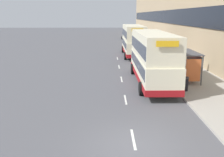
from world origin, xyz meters
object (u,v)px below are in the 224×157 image
double_decker_bus_ahead (133,40)px  pedestrian_1 (201,64)px  car_0 (126,36)px  bus_shelter (189,61)px  pedestrian_3 (179,65)px  litter_bin (185,84)px  pedestrian_2 (170,68)px  double_decker_bus_near (152,57)px  pedestrian_at_shelter (175,71)px

double_decker_bus_ahead → pedestrian_1: (5.79, -11.02, -1.32)m
car_0 → bus_shelter: bearing=-86.0°
bus_shelter → pedestrian_3: (-0.02, 2.91, -0.91)m
double_decker_bus_ahead → litter_bin: (2.25, -17.49, -1.61)m
car_0 → litter_bin: 43.59m
pedestrian_1 → pedestrian_2: bearing=-151.7°
pedestrian_1 → pedestrian_2: size_ratio=1.01×
double_decker_bus_near → car_0: bearing=89.4°
double_decker_bus_near → pedestrian_2: (2.01, 1.94, -1.33)m
double_decker_bus_ahead → pedestrian_2: 13.21m
litter_bin → pedestrian_1: bearing=61.3°
pedestrian_1 → pedestrian_3: size_ratio=1.00×
double_decker_bus_ahead → double_decker_bus_near: bearing=-89.3°
pedestrian_1 → pedestrian_2: 4.09m
litter_bin → pedestrian_at_shelter: bearing=93.1°
car_0 → pedestrian_2: pedestrian_2 is taller
double_decker_bus_ahead → bus_shelter: bearing=-76.5°
pedestrian_at_shelter → double_decker_bus_near: bearing=178.8°
bus_shelter → car_0: 40.65m
double_decker_bus_near → litter_bin: (2.08, -2.59, -1.61)m
pedestrian_2 → pedestrian_3: 1.90m
double_decker_bus_ahead → pedestrian_3: double_decker_bus_ahead is taller
pedestrian_at_shelter → pedestrian_2: pedestrian_at_shelter is taller
double_decker_bus_ahead → pedestrian_3: 12.12m
pedestrian_1 → litter_bin: 7.37m
double_decker_bus_near → car_0: double_decker_bus_near is taller
pedestrian_1 → double_decker_bus_ahead: bearing=117.7°
pedestrian_at_shelter → pedestrian_3: bearing=68.4°
bus_shelter → pedestrian_at_shelter: bearing=-160.6°
double_decker_bus_near → litter_bin: 3.69m
double_decker_bus_near → double_decker_bus_ahead: 14.90m
pedestrian_3 → litter_bin: size_ratio=1.54×
pedestrian_at_shelter → pedestrian_2: (0.08, 1.98, -0.13)m
pedestrian_2 → pedestrian_3: (1.26, 1.41, 0.01)m
pedestrian_3 → litter_bin: 6.07m
double_decker_bus_near → pedestrian_at_shelter: 2.28m
double_decker_bus_ahead → litter_bin: size_ratio=9.61×
car_0 → litter_bin: bearing=-87.9°
pedestrian_1 → pedestrian_2: (-3.60, -1.94, -0.01)m
double_decker_bus_ahead → pedestrian_2: (2.18, -12.96, -1.33)m
pedestrian_at_shelter → litter_bin: size_ratio=1.77×
bus_shelter → double_decker_bus_near: (-3.30, -0.44, 0.41)m
bus_shelter → litter_bin: bearing=-112.0°
double_decker_bus_ahead → pedestrian_1: 12.52m
pedestrian_3 → litter_bin: (-1.20, -5.94, -0.30)m
car_0 → pedestrian_3: (2.83, -37.62, 0.12)m
double_decker_bus_near → pedestrian_1: 6.95m
pedestrian_2 → litter_bin: pedestrian_2 is taller
double_decker_bus_near → pedestrian_at_shelter: size_ratio=5.65×
bus_shelter → pedestrian_3: bearing=90.4°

